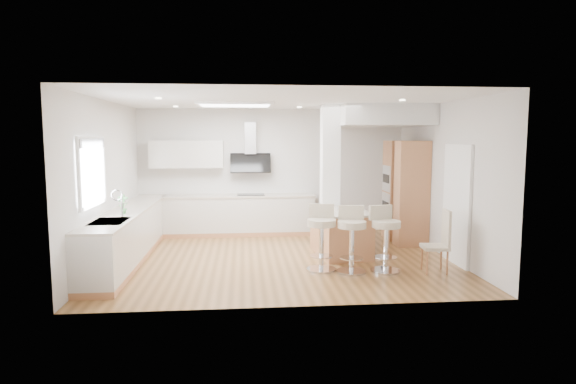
{
  "coord_description": "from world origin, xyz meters",
  "views": [
    {
      "loc": [
        -0.65,
        -8.44,
        2.16
      ],
      "look_at": [
        0.16,
        0.4,
        1.16
      ],
      "focal_mm": 30.0,
      "sensor_mm": 36.0,
      "label": 1
    }
  ],
  "objects": [
    {
      "name": "counter_back",
      "position": [
        -0.91,
        2.22,
        0.7
      ],
      "size": [
        3.62,
        0.63,
        2.5
      ],
      "color": "tan",
      "rests_on": "ground"
    },
    {
      "name": "wall_right",
      "position": [
        3.0,
        0.0,
        1.4
      ],
      "size": [
        0.04,
        5.0,
        2.8
      ],
      "primitive_type": "cube",
      "color": "silver",
      "rests_on": "ground"
    },
    {
      "name": "pillar",
      "position": [
        1.05,
        0.95,
        1.4
      ],
      "size": [
        0.35,
        0.35,
        2.8
      ],
      "color": "white",
      "rests_on": "ground"
    },
    {
      "name": "doorway_right",
      "position": [
        2.97,
        -0.6,
        1.0
      ],
      "size": [
        0.05,
        1.0,
        2.1
      ],
      "color": "#423B34",
      "rests_on": "ground"
    },
    {
      "name": "peninsula",
      "position": [
        1.13,
        0.18,
        0.42
      ],
      "size": [
        1.06,
        1.47,
        0.9
      ],
      "rotation": [
        0.0,
        0.0,
        0.11
      ],
      "color": "tan",
      "rests_on": "ground"
    },
    {
      "name": "dining_chair",
      "position": [
        2.48,
        -1.13,
        0.55
      ],
      "size": [
        0.44,
        0.44,
        1.02
      ],
      "rotation": [
        0.0,
        0.0,
        -0.1
      ],
      "color": "beige",
      "rests_on": "ground"
    },
    {
      "name": "ceiling",
      "position": [
        0.0,
        0.0,
        0.0
      ],
      "size": [
        6.0,
        5.0,
        0.02
      ],
      "primitive_type": "cube",
      "color": "white",
      "rests_on": "ground"
    },
    {
      "name": "wall_back",
      "position": [
        0.0,
        2.5,
        1.4
      ],
      "size": [
        6.0,
        0.04,
        2.8
      ],
      "primitive_type": "cube",
      "color": "silver",
      "rests_on": "ground"
    },
    {
      "name": "ground",
      "position": [
        0.0,
        0.0,
        0.0
      ],
      "size": [
        6.0,
        6.0,
        0.0
      ],
      "primitive_type": "plane",
      "color": "olive",
      "rests_on": "ground"
    },
    {
      "name": "skylight",
      "position": [
        -0.79,
        0.6,
        2.77
      ],
      "size": [
        4.1,
        2.1,
        0.06
      ],
      "color": "white",
      "rests_on": "ground"
    },
    {
      "name": "bar_stool_a",
      "position": [
        0.6,
        -0.82,
        0.6
      ],
      "size": [
        0.55,
        0.55,
        1.08
      ],
      "rotation": [
        0.0,
        0.0,
        -0.15
      ],
      "color": "silver",
      "rests_on": "ground"
    },
    {
      "name": "soffit",
      "position": [
        2.1,
        1.4,
        2.6
      ],
      "size": [
        1.78,
        2.2,
        0.4
      ],
      "color": "white",
      "rests_on": "ground"
    },
    {
      "name": "wall_left",
      "position": [
        -3.0,
        0.0,
        1.4
      ],
      "size": [
        0.04,
        5.0,
        2.8
      ],
      "primitive_type": "cube",
      "color": "silver",
      "rests_on": "ground"
    },
    {
      "name": "oven_column",
      "position": [
        2.68,
        1.23,
        1.05
      ],
      "size": [
        0.63,
        1.21,
        2.1
      ],
      "color": "tan",
      "rests_on": "ground"
    },
    {
      "name": "window_left",
      "position": [
        -2.96,
        -0.9,
        1.69
      ],
      "size": [
        0.06,
        1.28,
        1.07
      ],
      "color": "silver",
      "rests_on": "ground"
    },
    {
      "name": "counter_left",
      "position": [
        -2.7,
        0.23,
        0.46
      ],
      "size": [
        0.63,
        4.5,
        1.35
      ],
      "color": "tan",
      "rests_on": "ground"
    },
    {
      "name": "bar_stool_b",
      "position": [
        1.06,
        -0.98,
        0.6
      ],
      "size": [
        0.54,
        0.54,
        1.07
      ],
      "rotation": [
        0.0,
        0.0,
        -0.13
      ],
      "color": "silver",
      "rests_on": "ground"
    },
    {
      "name": "bar_stool_c",
      "position": [
        1.61,
        -0.99,
        0.6
      ],
      "size": [
        0.59,
        0.59,
        1.07
      ],
      "rotation": [
        0.0,
        0.0,
        0.28
      ],
      "color": "silver",
      "rests_on": "ground"
    }
  ]
}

